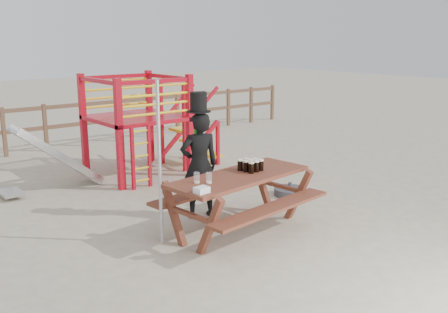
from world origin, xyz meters
TOP-DOWN VIEW (x-y plane):
  - ground at (0.00, 0.00)m, footprint 60.00×60.00m
  - back_fence at (0.00, 7.00)m, footprint 15.09×0.09m
  - playground_fort at (0.12, 3.58)m, footprint 4.71×1.84m
  - picnic_table at (-0.23, -0.18)m, footprint 2.39×1.77m
  - man_with_hat at (-0.32, 0.69)m, footprint 0.72×0.58m
  - metal_pole at (-1.38, 0.15)m, footprint 0.05×0.05m
  - parasol_base at (1.62, 0.54)m, footprint 0.58×0.58m
  - paper_bag at (-1.19, -0.54)m, footprint 0.19×0.16m
  - stout_pints at (0.04, -0.12)m, footprint 0.32×0.31m
  - empty_glasses at (-0.90, -0.18)m, footprint 0.21×0.20m

SIDE VIEW (x-z plane):
  - ground at x=0.00m, z-range 0.00..0.00m
  - parasol_base at x=1.62m, z-range -0.05..0.19m
  - picnic_table at x=-0.23m, z-range 0.11..0.98m
  - back_fence at x=0.00m, z-range 0.14..1.34m
  - man_with_hat at x=-0.32m, z-range -0.10..1.90m
  - paper_bag at x=-1.19m, z-range 0.87..0.95m
  - empty_glasses at x=-0.90m, z-range 0.86..1.01m
  - stout_pints at x=0.04m, z-range 0.87..1.04m
  - playground_fort at x=0.12m, z-range 0.02..2.12m
  - metal_pole at x=-1.38m, z-range 0.00..2.28m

